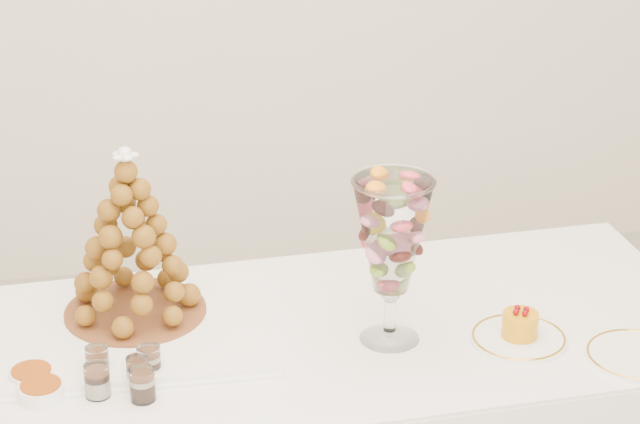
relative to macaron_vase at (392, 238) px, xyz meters
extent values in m
cube|color=white|center=(-0.23, 0.06, -0.25)|extent=(1.99, 0.90, 0.01)
cube|color=white|center=(-0.58, 0.12, -0.24)|extent=(0.64, 0.49, 0.02)
cylinder|color=white|center=(0.00, 0.00, -0.24)|extent=(0.14, 0.14, 0.02)
cylinder|color=white|center=(0.00, 0.00, -0.18)|extent=(0.03, 0.03, 0.09)
sphere|color=white|center=(0.00, 0.00, -0.13)|extent=(0.04, 0.04, 0.04)
cylinder|color=white|center=(0.28, -0.06, -0.24)|extent=(0.21, 0.21, 0.01)
cylinder|color=white|center=(0.51, -0.17, -0.24)|extent=(0.22, 0.22, 0.01)
cylinder|color=white|center=(-0.64, -0.05, -0.21)|extent=(0.06, 0.06, 0.07)
cylinder|color=white|center=(-0.56, -0.10, -0.22)|extent=(0.05, 0.05, 0.06)
cylinder|color=white|center=(-0.54, -0.07, -0.21)|extent=(0.06, 0.06, 0.07)
cylinder|color=white|center=(-0.64, -0.13, -0.21)|extent=(0.07, 0.07, 0.07)
cylinder|color=white|center=(-0.55, -0.16, -0.21)|extent=(0.06, 0.06, 0.07)
cylinder|color=white|center=(-0.78, -0.06, -0.23)|extent=(0.09, 0.09, 0.03)
cylinder|color=white|center=(-0.76, -0.11, -0.23)|extent=(0.09, 0.09, 0.03)
cylinder|color=brown|center=(-0.55, 0.18, -0.22)|extent=(0.32, 0.32, 0.01)
cone|color=brown|center=(-0.55, 0.18, -0.03)|extent=(0.34, 0.34, 0.39)
sphere|color=white|center=(-0.55, 0.18, 0.16)|extent=(0.04, 0.04, 0.04)
cylinder|color=orange|center=(0.28, -0.06, -0.21)|extent=(0.08, 0.08, 0.06)
sphere|color=maroon|center=(0.30, -0.05, -0.17)|extent=(0.01, 0.01, 0.01)
sphere|color=maroon|center=(0.28, -0.04, -0.17)|extent=(0.01, 0.01, 0.01)
sphere|color=maroon|center=(0.27, -0.06, -0.17)|extent=(0.01, 0.01, 0.01)
sphere|color=maroon|center=(0.29, -0.07, -0.17)|extent=(0.01, 0.01, 0.01)
camera|label=1|loc=(-0.57, -2.36, 1.15)|focal=70.00mm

